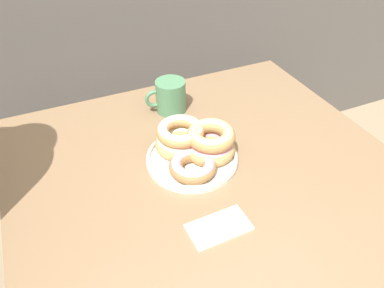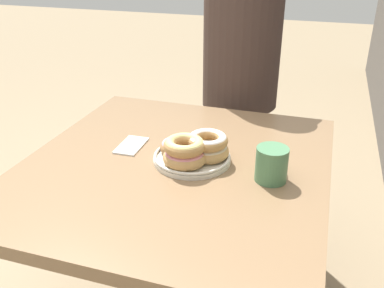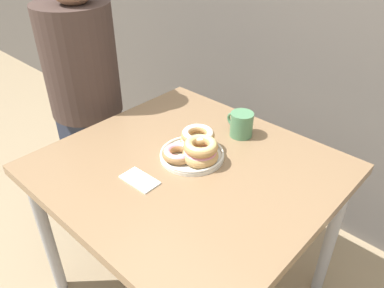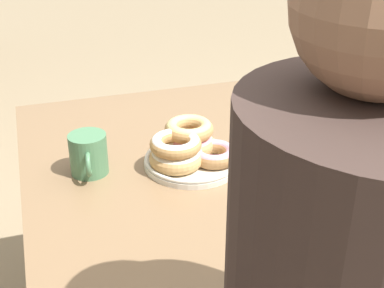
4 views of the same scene
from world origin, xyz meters
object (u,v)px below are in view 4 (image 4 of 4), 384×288
(dining_table, at_px, (206,182))
(coffee_mug, at_px, (89,154))
(napkin, at_px, (279,157))
(donut_plate, at_px, (189,148))

(dining_table, distance_m, coffee_mug, 0.33)
(dining_table, distance_m, napkin, 0.21)
(dining_table, height_order, coffee_mug, coffee_mug)
(coffee_mug, xyz_separation_m, napkin, (-0.08, -0.48, -0.05))
(donut_plate, xyz_separation_m, napkin, (-0.05, -0.24, -0.04))
(dining_table, bearing_deg, coffee_mug, 87.36)
(coffee_mug, bearing_deg, donut_plate, -96.86)
(donut_plate, bearing_deg, coffee_mug, 83.14)
(donut_plate, relative_size, coffee_mug, 2.02)
(donut_plate, height_order, napkin, donut_plate)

